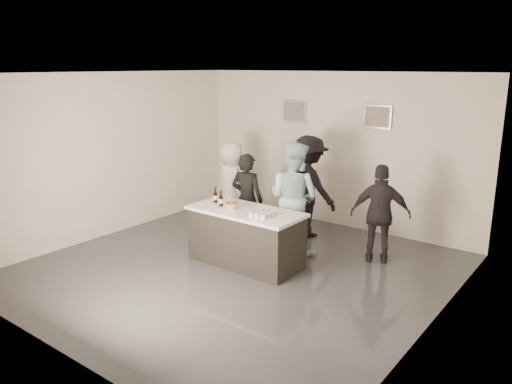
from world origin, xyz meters
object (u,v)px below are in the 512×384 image
bar_counter (246,237)px  person_guest_left (232,184)px  cake (231,206)px  person_guest_back (308,187)px  person_guest_right (380,214)px  beer_bottle_b (221,198)px  person_main_blue (293,198)px  beer_bottle_a (215,195)px  person_main_black (247,200)px

bar_counter → person_guest_left: person_guest_left is taller
cake → person_guest_back: 1.88m
person_guest_left → person_guest_right: 3.15m
person_guest_left → person_guest_back: (1.54, 0.34, 0.10)m
person_guest_back → beer_bottle_b: bearing=87.1°
person_guest_left → person_main_blue: bearing=-160.8°
beer_bottle_a → person_guest_back: bearing=67.1°
person_guest_left → person_guest_right: bearing=-146.3°
cake → bar_counter: bearing=21.1°
cake → person_main_blue: bearing=63.4°
person_main_blue → person_guest_right: bearing=-161.7°
bar_counter → person_main_black: size_ratio=1.13×
person_guest_back → bar_counter: bearing=100.6°
cake → person_guest_back: size_ratio=0.11×
person_main_blue → person_guest_right: person_main_blue is taller
beer_bottle_a → person_guest_left: size_ratio=0.15×
person_guest_right → person_guest_left: bearing=-25.3°
beer_bottle_a → person_guest_left: (-0.81, 1.39, -0.19)m
person_main_black → person_guest_left: size_ratio=0.98×
bar_counter → person_guest_left: size_ratio=1.11×
bar_counter → beer_bottle_a: bearing=176.7°
beer_bottle_b → person_main_blue: (0.74, 1.01, -0.08)m
bar_counter → cake: cake is taller
cake → person_main_blue: person_main_blue is taller
cake → person_guest_right: (1.89, 1.45, -0.13)m
bar_counter → person_main_black: bearing=127.0°
person_main_black → person_guest_back: person_guest_back is taller
person_guest_left → person_main_black: bearing=177.7°
person_guest_left → person_guest_right: (3.15, -0.07, -0.03)m
beer_bottle_a → person_guest_back: 1.89m
bar_counter → beer_bottle_b: beer_bottle_b is taller
beer_bottle_b → person_guest_back: size_ratio=0.14×
cake → beer_bottle_a: beer_bottle_a is taller
bar_counter → beer_bottle_a: beer_bottle_a is taller
bar_counter → person_main_blue: person_main_blue is taller
beer_bottle_b → person_main_black: (-0.09, 0.79, -0.21)m
person_main_blue → person_guest_left: 1.84m
beer_bottle_b → bar_counter: bearing=9.1°
cake → person_main_blue: (0.51, 1.02, 0.01)m
beer_bottle_b → cake: bearing=-3.3°
bar_counter → person_guest_back: size_ratio=0.99×
person_main_black → bar_counter: bearing=116.5°
beer_bottle_a → person_guest_back: size_ratio=0.14×
beer_bottle_b → person_main_blue: size_ratio=0.14×
cake → beer_bottle_a: size_ratio=0.77×
person_guest_right → person_guest_back: bearing=-38.5°
bar_counter → person_guest_right: bearing=39.4°
person_main_black → beer_bottle_b: bearing=85.9°
bar_counter → person_main_black: person_main_black is taller
person_main_blue → beer_bottle_b: bearing=54.6°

